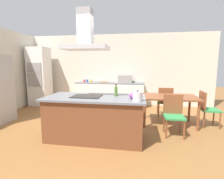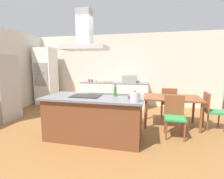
# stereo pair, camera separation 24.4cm
# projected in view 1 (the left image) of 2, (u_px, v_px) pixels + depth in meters

# --- Properties ---
(ground) EXTENTS (16.00, 16.00, 0.00)m
(ground) POSITION_uv_depth(u_px,v_px,m) (108.00, 117.00, 5.09)
(ground) COLOR #936033
(wall_back) EXTENTS (7.20, 0.10, 2.70)m
(wall_back) POSITION_uv_depth(u_px,v_px,m) (116.00, 70.00, 6.60)
(wall_back) COLOR beige
(wall_back) RESTS_ON ground
(kitchen_island) EXTENTS (2.05, 0.96, 0.90)m
(kitchen_island) POSITION_uv_depth(u_px,v_px,m) (95.00, 118.00, 3.56)
(kitchen_island) COLOR brown
(kitchen_island) RESTS_ON ground
(cooktop) EXTENTS (0.60, 0.44, 0.01)m
(cooktop) POSITION_uv_depth(u_px,v_px,m) (87.00, 96.00, 3.52)
(cooktop) COLOR black
(cooktop) RESTS_ON kitchen_island
(tea_kettle) EXTENTS (0.22, 0.17, 0.20)m
(tea_kettle) POSITION_uv_depth(u_px,v_px,m) (137.00, 97.00, 3.05)
(tea_kettle) COLOR silver
(tea_kettle) RESTS_ON kitchen_island
(olive_oil_bottle) EXTENTS (0.07, 0.07, 0.25)m
(olive_oil_bottle) POSITION_uv_depth(u_px,v_px,m) (116.00, 91.00, 3.54)
(olive_oil_bottle) COLOR #47722D
(olive_oil_bottle) RESTS_ON kitchen_island
(mixing_bowl) EXTENTS (0.21, 0.21, 0.11)m
(mixing_bowl) POSITION_uv_depth(u_px,v_px,m) (134.00, 96.00, 3.30)
(mixing_bowl) COLOR purple
(mixing_bowl) RESTS_ON kitchen_island
(back_counter) EXTENTS (2.52, 0.62, 0.90)m
(back_counter) POSITION_uv_depth(u_px,v_px,m) (110.00, 94.00, 6.40)
(back_counter) COLOR white
(back_counter) RESTS_ON ground
(countertop_microwave) EXTENTS (0.50, 0.38, 0.28)m
(countertop_microwave) POSITION_uv_depth(u_px,v_px,m) (125.00, 79.00, 6.22)
(countertop_microwave) COLOR #9E9993
(countertop_microwave) RESTS_ON back_counter
(coffee_mug_red) EXTENTS (0.08, 0.08, 0.09)m
(coffee_mug_red) POSITION_uv_depth(u_px,v_px,m) (84.00, 81.00, 6.49)
(coffee_mug_red) COLOR red
(coffee_mug_red) RESTS_ON back_counter
(coffee_mug_blue) EXTENTS (0.08, 0.08, 0.09)m
(coffee_mug_blue) POSITION_uv_depth(u_px,v_px,m) (87.00, 81.00, 6.52)
(coffee_mug_blue) COLOR #2D56B2
(coffee_mug_blue) RESTS_ON back_counter
(coffee_mug_yellow) EXTENTS (0.08, 0.08, 0.09)m
(coffee_mug_yellow) POSITION_uv_depth(u_px,v_px,m) (91.00, 81.00, 6.51)
(coffee_mug_yellow) COLOR gold
(coffee_mug_yellow) RESTS_ON back_counter
(cutting_board) EXTENTS (0.34, 0.24, 0.02)m
(cutting_board) POSITION_uv_depth(u_px,v_px,m) (103.00, 82.00, 6.42)
(cutting_board) COLOR #995B33
(cutting_board) RESTS_ON back_counter
(wall_oven_stack) EXTENTS (0.70, 0.66, 2.20)m
(wall_oven_stack) POSITION_uv_depth(u_px,v_px,m) (40.00, 77.00, 6.51)
(wall_oven_stack) COLOR white
(wall_oven_stack) RESTS_ON ground
(dining_table) EXTENTS (1.40, 0.90, 0.75)m
(dining_table) POSITION_uv_depth(u_px,v_px,m) (169.00, 99.00, 4.38)
(dining_table) COLOR brown
(dining_table) RESTS_ON ground
(chair_facing_back_wall) EXTENTS (0.42, 0.42, 0.89)m
(chair_facing_back_wall) POSITION_uv_depth(u_px,v_px,m) (165.00, 100.00, 5.06)
(chair_facing_back_wall) COLOR #33934C
(chair_facing_back_wall) RESTS_ON ground
(chair_at_right_end) EXTENTS (0.42, 0.42, 0.89)m
(chair_at_right_end) POSITION_uv_depth(u_px,v_px,m) (206.00, 107.00, 4.26)
(chair_at_right_end) COLOR #33934C
(chair_at_right_end) RESTS_ON ground
(chair_facing_island) EXTENTS (0.42, 0.42, 0.89)m
(chair_facing_island) POSITION_uv_depth(u_px,v_px,m) (173.00, 112.00, 3.76)
(chair_facing_island) COLOR #33934C
(chair_facing_island) RESTS_ON ground
(range_hood) EXTENTS (0.90, 0.55, 0.78)m
(range_hood) POSITION_uv_depth(u_px,v_px,m) (85.00, 37.00, 3.34)
(range_hood) COLOR #ADADB2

